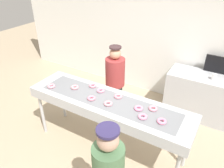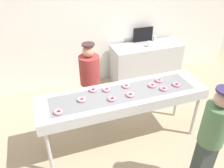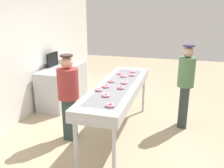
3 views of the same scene
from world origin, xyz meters
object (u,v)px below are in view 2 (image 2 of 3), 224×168
menu_display (143,35)px  strawberry_donut_3 (93,90)px  strawberry_donut_4 (112,99)px  strawberry_donut_10 (106,89)px  fryer_conveyor (123,98)px  strawberry_donut_6 (126,86)px  strawberry_donut_9 (176,84)px  strawberry_donut_7 (152,85)px  paper_cup_1 (149,44)px  worker_baker (90,77)px  strawberry_donut_8 (130,95)px  customer_waiting (211,137)px  prep_counter (146,63)px  strawberry_donut_0 (159,80)px  paper_cup_0 (154,38)px  strawberry_donut_5 (164,89)px  strawberry_donut_2 (81,100)px  strawberry_donut_1 (58,112)px

menu_display → strawberry_donut_3: bearing=-133.6°
strawberry_donut_4 → strawberry_donut_10: (-0.00, 0.27, 0.00)m
fryer_conveyor → strawberry_donut_6: size_ratio=20.83×
strawberry_donut_9 → menu_display: size_ratio=0.26×
strawberry_donut_7 → paper_cup_1: bearing=64.8°
strawberry_donut_4 → worker_baker: size_ratio=0.08×
fryer_conveyor → strawberry_donut_8: (0.07, -0.10, 0.11)m
customer_waiting → paper_cup_1: customer_waiting is taller
strawberry_donut_4 → customer_waiting: 1.46m
prep_counter → paper_cup_1: bearing=-90.0°
strawberry_donut_0 → strawberry_donut_4: size_ratio=1.00×
worker_baker → prep_counter: size_ratio=0.93×
customer_waiting → paper_cup_0: customer_waiting is taller
menu_display → strawberry_donut_10: bearing=-129.1°
prep_counter → paper_cup_0: bearing=35.8°
fryer_conveyor → strawberry_donut_9: strawberry_donut_9 is taller
strawberry_donut_5 → customer_waiting: size_ratio=0.08×
strawberry_donut_0 → strawberry_donut_9: same height
strawberry_donut_10 → paper_cup_1: 2.21m
strawberry_donut_5 → customer_waiting: customer_waiting is taller
strawberry_donut_4 → strawberry_donut_5: size_ratio=1.00×
strawberry_donut_10 → strawberry_donut_6: bearing=-0.6°
strawberry_donut_3 → paper_cup_1: bearing=40.6°
customer_waiting → strawberry_donut_5: bearing=106.1°
strawberry_donut_0 → strawberry_donut_2: same height
strawberry_donut_1 → strawberry_donut_4: same height
strawberry_donut_2 → strawberry_donut_6: bearing=9.9°
strawberry_donut_4 → strawberry_donut_9: (1.15, 0.03, 0.00)m
strawberry_donut_10 → menu_display: size_ratio=0.26×
paper_cup_0 → paper_cup_1: size_ratio=1.00×
strawberry_donut_2 → prep_counter: strawberry_donut_2 is taller
fryer_conveyor → strawberry_donut_9: (0.92, -0.08, 0.11)m
strawberry_donut_2 → paper_cup_1: size_ratio=1.08×
strawberry_donut_5 → paper_cup_1: 1.97m
menu_display → strawberry_donut_1: bearing=-136.7°
strawberry_donut_10 → prep_counter: (1.56, 1.65, -0.58)m
strawberry_donut_0 → paper_cup_0: (0.92, 1.89, -0.04)m
strawberry_donut_7 → strawberry_donut_9: bearing=-15.1°
strawberry_donut_0 → strawberry_donut_7: same height
strawberry_donut_0 → menu_display: 2.04m
customer_waiting → prep_counter: customer_waiting is taller
strawberry_donut_0 → strawberry_donut_6: bearing=178.1°
strawberry_donut_1 → strawberry_donut_7: (1.57, 0.19, 0.00)m
strawberry_donut_7 → paper_cup_1: strawberry_donut_7 is taller
strawberry_donut_0 → strawberry_donut_5: bearing=-102.3°
paper_cup_1 → customer_waiting: bearing=-101.2°
strawberry_donut_6 → strawberry_donut_9: 0.84m
strawberry_donut_4 → strawberry_donut_7: 0.77m
strawberry_donut_9 → strawberry_donut_6: bearing=164.0°
strawberry_donut_4 → strawberry_donut_9: 1.15m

